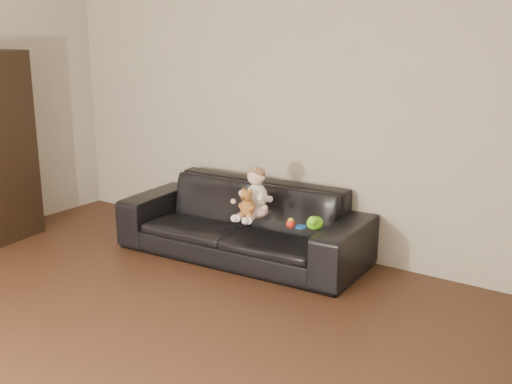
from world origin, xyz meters
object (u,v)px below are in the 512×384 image
Objects in this scene: baby at (255,196)px; toy_rattle at (291,224)px; sofa at (243,221)px; toy_green at (315,223)px; teddy_bear at (247,203)px; toy_blue_disc at (301,227)px.

baby is 5.74× the size of toy_rattle.
toy_green is at bearing -11.29° from sofa.
teddy_bear reaches higher than toy_green.
sofa is 0.38m from baby.
baby reaches higher than sofa.
toy_rattle is 0.09m from toy_blue_disc.
sofa is at bearing 172.52° from toy_green.
baby is 0.48m from toy_blue_disc.
sofa reaches higher than toy_green.
teddy_bear reaches higher than toy_rattle.
toy_green reaches higher than toy_blue_disc.
baby is 0.58m from toy_green.
toy_green is at bearing 0.19° from teddy_bear.
teddy_bear is 1.49× the size of toy_green.
toy_blue_disc is (0.45, -0.01, -0.18)m from baby.
sofa is at bearing 169.28° from toy_blue_disc.
baby is 1.85× the size of teddy_bear.
baby reaches higher than toy_rattle.
toy_rattle is at bearing -5.31° from teddy_bear.
sofa is 24.93× the size of toy_blue_disc.
baby is at bearing 178.97° from toy_blue_disc.
teddy_bear is at bearing -170.78° from toy_rattle.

